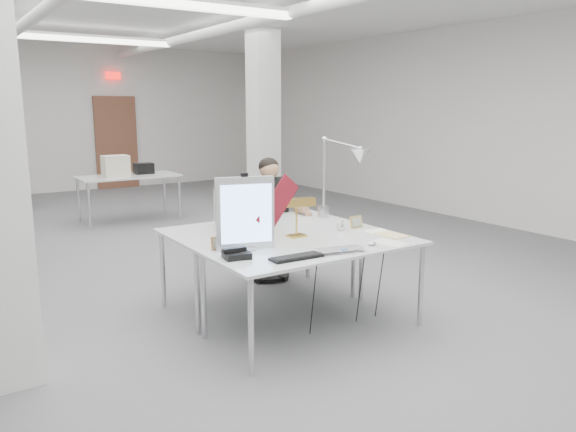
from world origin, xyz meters
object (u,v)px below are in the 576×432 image
office_chair (267,232)px  desk_phone (237,255)px  bankers_lamp (296,219)px  beige_monitor (243,209)px  monitor (245,213)px  architect_lamp (339,173)px  laptop (344,252)px  seated_person (269,199)px  desk_main (316,247)px

office_chair → desk_phone: (-1.19, -1.52, 0.26)m
bankers_lamp → beige_monitor: beige_monitor is taller
monitor → architect_lamp: (1.31, 0.45, 0.19)m
bankers_lamp → beige_monitor: (-0.24, 0.54, 0.02)m
laptop → desk_phone: 0.83m
monitor → seated_person: bearing=67.9°
laptop → beige_monitor: 1.24m
desk_main → beige_monitor: (-0.20, 0.88, 0.20)m
desk_phone → office_chair: bearing=62.6°
desk_main → desk_phone: size_ratio=9.34×
office_chair → seated_person: seated_person is taller
seated_person → desk_main: bearing=-102.7°
monitor → bankers_lamp: 0.61m
office_chair → desk_main: bearing=-102.1°
beige_monitor → architect_lamp: (0.96, -0.22, 0.30)m
office_chair → beige_monitor: (-0.65, -0.65, 0.42)m
office_chair → monitor: bearing=-122.7°
architect_lamp → beige_monitor: bearing=170.1°
beige_monitor → architect_lamp: architect_lamp is taller
seated_person → bankers_lamp: seated_person is taller
bankers_lamp → desk_phone: (-0.77, -0.33, -0.14)m
architect_lamp → office_chair: bearing=112.3°
seated_person → monitor: (-1.00, -1.26, 0.15)m
desk_main → monitor: bearing=158.7°
desk_main → laptop: size_ratio=4.78×
seated_person → bankers_lamp: 1.21m
seated_person → laptop: (-0.43, -1.81, -0.13)m
bankers_lamp → architect_lamp: (0.72, 0.32, 0.32)m
bankers_lamp → architect_lamp: architect_lamp is taller
desk_main → monitor: 0.66m
office_chair → bankers_lamp: 1.32m
beige_monitor → bankers_lamp: bearing=-71.2°
seated_person → bankers_lamp: (-0.42, -1.13, 0.02)m
desk_main → seated_person: (0.46, 1.48, 0.16)m
bankers_lamp → architect_lamp: 0.85m
laptop → desk_phone: bearing=167.6°
desk_phone → laptop: bearing=-13.5°
office_chair → seated_person: bearing=-85.4°
office_chair → desk_phone: bearing=-123.5°
monitor → beige_monitor: (0.35, 0.67, -0.10)m
laptop → desk_phone: desk_phone is taller
desk_main → office_chair: 1.61m
desk_main → office_chair: size_ratio=1.73×
monitor → beige_monitor: 0.76m
laptop → architect_lamp: 1.32m
desk_main → bankers_lamp: (0.04, 0.34, 0.18)m
monitor → laptop: (0.57, -0.54, -0.28)m
laptop → bankers_lamp: size_ratio=1.15×
laptop → beige_monitor: (-0.22, 1.21, 0.17)m
seated_person → laptop: 1.86m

